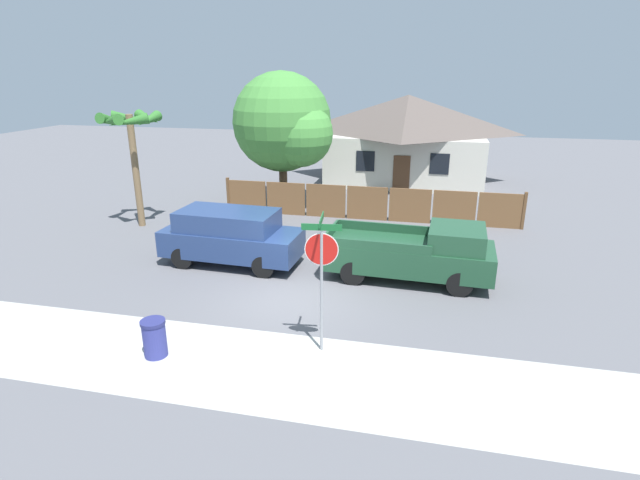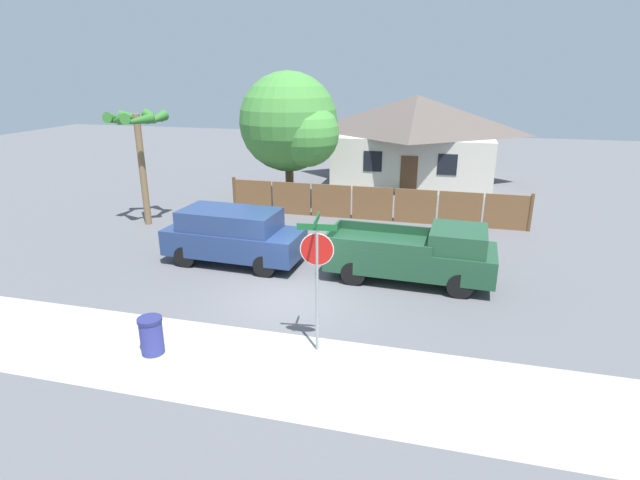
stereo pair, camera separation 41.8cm
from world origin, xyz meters
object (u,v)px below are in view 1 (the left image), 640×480
object	(u,v)px
house	(407,137)
oak_tree	(286,125)
palm_tree	(131,129)
stop_sign	(322,261)
orange_pickup	(416,253)
red_suv	(231,236)
trash_bin	(155,338)

from	to	relation	value
house	oak_tree	bearing A→B (deg)	-125.72
palm_tree	stop_sign	xyz separation A→B (m)	(9.69, -8.11, -1.80)
orange_pickup	stop_sign	world-z (taller)	stop_sign
house	orange_pickup	bearing A→B (deg)	-85.32
palm_tree	orange_pickup	size ratio (longest dim) A/B	0.91
oak_tree	red_suv	xyz separation A→B (m)	(0.32, -7.97, -2.88)
oak_tree	orange_pickup	xyz separation A→B (m)	(6.53, -7.98, -2.99)
stop_sign	orange_pickup	bearing A→B (deg)	60.58
house	palm_tree	bearing A→B (deg)	-131.04
red_suv	stop_sign	world-z (taller)	stop_sign
house	red_suv	bearing A→B (deg)	-107.93
orange_pickup	stop_sign	size ratio (longest dim) A/B	1.58
palm_tree	trash_bin	bearing A→B (deg)	-57.10
house	palm_tree	xyz separation A→B (m)	(-10.43, -11.98, 1.49)
red_suv	trash_bin	distance (m)	5.94
house	trash_bin	xyz separation A→B (m)	(-4.47, -21.19, -2.11)
stop_sign	trash_bin	distance (m)	4.29
palm_tree	red_suv	bearing A→B (deg)	-31.20
stop_sign	red_suv	bearing A→B (deg)	124.55
palm_tree	red_suv	size ratio (longest dim) A/B	1.00
orange_pickup	red_suv	bearing A→B (deg)	-177.35
palm_tree	house	bearing A→B (deg)	48.96
orange_pickup	stop_sign	xyz separation A→B (m)	(-1.99, -4.78, 1.37)
red_suv	stop_sign	distance (m)	6.50
red_suv	trash_bin	world-z (taller)	red_suv
house	red_suv	size ratio (longest dim) A/B	1.98
orange_pickup	house	bearing A→B (deg)	97.45
stop_sign	house	bearing A→B (deg)	81.10
stop_sign	oak_tree	bearing A→B (deg)	102.78
stop_sign	trash_bin	bearing A→B (deg)	-170.32
red_suv	orange_pickup	xyz separation A→B (m)	(6.20, -0.01, -0.12)
oak_tree	trash_bin	distance (m)	14.30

